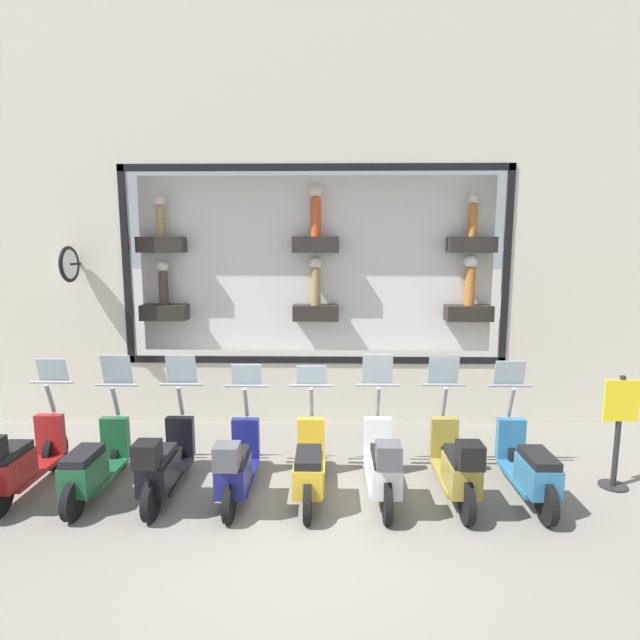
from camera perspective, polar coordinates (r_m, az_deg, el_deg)
ground_plane at (r=6.18m, az=-1.46°, el=-22.48°), size 120.00×120.00×0.00m
building_facade at (r=9.05m, az=-0.54°, el=19.66°), size 1.23×36.00×9.61m
scooter_teal_0 at (r=7.01m, az=22.73°, el=-15.24°), size 1.80×0.61×1.61m
scooter_olive_1 at (r=6.67m, az=15.33°, el=-15.69°), size 1.80×0.61×1.65m
scooter_white_2 at (r=6.51m, az=7.19°, el=-16.07°), size 1.80×0.60×1.70m
scooter_yellow_3 at (r=6.55m, az=-1.18°, el=-16.37°), size 1.80×0.61×1.53m
scooter_navy_4 at (r=6.58m, az=-9.52°, el=-16.05°), size 1.79×0.60×1.54m
scooter_black_5 at (r=6.80m, az=-17.39°, el=-15.35°), size 1.80×0.61×1.67m
scooter_green_6 at (r=7.20m, az=-24.38°, el=-14.79°), size 1.79×0.61×1.67m
scooter_red_7 at (r=7.56m, az=-31.05°, el=-13.64°), size 1.81×0.61×1.61m
shop_sign_post at (r=7.72m, az=30.95°, el=-10.61°), size 0.36×0.45×1.52m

